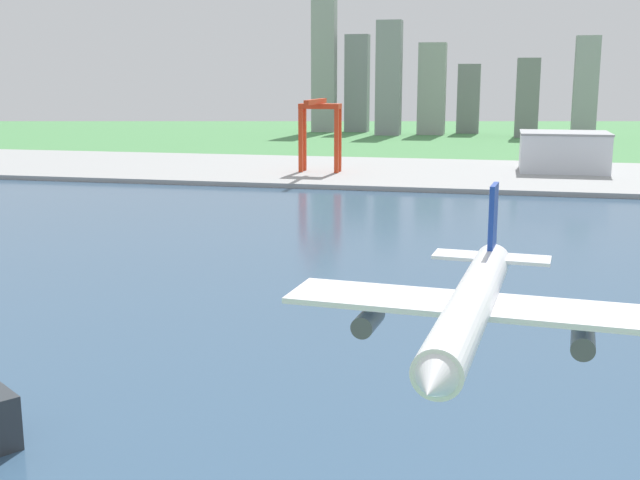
{
  "coord_description": "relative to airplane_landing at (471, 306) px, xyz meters",
  "views": [
    {
      "loc": [
        21.86,
        36.39,
        54.94
      ],
      "look_at": [
        -10.46,
        179.96,
        24.84
      ],
      "focal_mm": 45.02,
      "sensor_mm": 36.0,
      "label": 1
    }
  ],
  "objects": [
    {
      "name": "water_bay",
      "position": [
        -20.03,
        137.82,
        -35.99
      ],
      "size": [
        840.0,
        360.0,
        0.15
      ],
      "primitive_type": "cube",
      "color": "#385675",
      "rests_on": "ground"
    },
    {
      "name": "ground_plane",
      "position": [
        -20.03,
        197.82,
        -36.06
      ],
      "size": [
        2400.0,
        2400.0,
        0.0
      ],
      "primitive_type": "plane",
      "color": "#4B8B4E"
    },
    {
      "name": "distant_skyline",
      "position": [
        -76.19,
        719.04,
        14.31
      ],
      "size": [
        270.07,
        60.04,
        148.63
      ],
      "color": "#959797",
      "rests_on": "ground"
    },
    {
      "name": "warehouse_main",
      "position": [
        36.43,
        404.0,
        -22.53
      ],
      "size": [
        48.46,
        39.28,
        22.01
      ],
      "color": "silver",
      "rests_on": "industrial_pier"
    },
    {
      "name": "port_crane_red",
      "position": [
        -96.46,
        369.01,
        -4.68
      ],
      "size": [
        22.61,
        43.88,
        40.4
      ],
      "color": "red",
      "rests_on": "industrial_pier"
    },
    {
      "name": "industrial_pier",
      "position": [
        -20.03,
        387.82,
        -34.81
      ],
      "size": [
        840.0,
        140.0,
        2.5
      ],
      "primitive_type": "cube",
      "color": "#9C9D9D",
      "rests_on": "ground"
    },
    {
      "name": "airplane_landing",
      "position": [
        0.0,
        0.0,
        0.0
      ],
      "size": [
        32.94,
        38.37,
        11.68
      ],
      "color": "white"
    }
  ]
}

